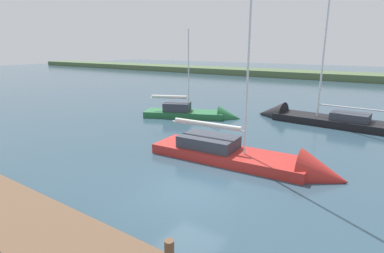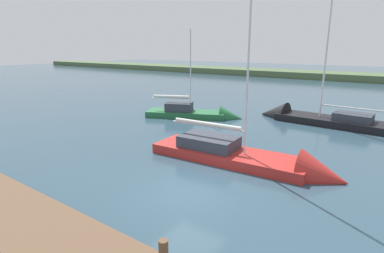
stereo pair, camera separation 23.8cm
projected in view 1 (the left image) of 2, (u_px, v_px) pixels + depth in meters
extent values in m
plane|color=#2D4756|center=(190.00, 191.00, 12.54)|extent=(200.00, 200.00, 0.00)
cube|color=#4C603D|center=(357.00, 80.00, 54.29)|extent=(180.00, 8.00, 2.40)
cube|color=#236638|center=(184.00, 117.00, 25.91)|extent=(6.84, 4.56, 0.94)
cone|color=#236638|center=(229.00, 118.00, 25.26)|extent=(2.52, 2.62, 2.04)
cube|color=#333842|center=(177.00, 107.00, 25.80)|extent=(2.61, 2.32, 0.72)
cylinder|color=silver|center=(189.00, 71.00, 24.88)|extent=(0.09, 0.09, 6.64)
cylinder|color=silver|center=(169.00, 98.00, 25.74)|extent=(3.08, 1.44, 0.08)
cylinder|color=silver|center=(169.00, 97.00, 25.70)|extent=(2.85, 1.46, 0.24)
cube|color=#B22823|center=(228.00, 158.00, 16.01)|extent=(8.29, 2.80, 0.87)
cone|color=#B22823|center=(323.00, 177.00, 13.69)|extent=(2.22, 2.44, 2.32)
cube|color=#333842|center=(209.00, 142.00, 16.38)|extent=(3.11, 2.05, 0.62)
cylinder|color=silver|center=(249.00, 47.00, 14.13)|extent=(0.10, 0.10, 10.50)
cylinder|color=silver|center=(207.00, 126.00, 16.24)|extent=(4.34, 0.34, 0.08)
cylinder|color=silver|center=(207.00, 124.00, 16.21)|extent=(3.91, 0.44, 0.21)
cube|color=black|center=(330.00, 123.00, 23.27)|extent=(8.47, 2.91, 0.87)
cone|color=black|center=(271.00, 115.00, 26.09)|extent=(2.32, 2.55, 2.43)
cube|color=#333842|center=(350.00, 116.00, 22.32)|extent=(2.63, 1.91, 0.56)
cylinder|color=silver|center=(324.00, 49.00, 22.48)|extent=(0.13, 0.13, 10.16)
cylinder|color=silver|center=(349.00, 107.00, 22.24)|extent=(4.34, 0.36, 0.10)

